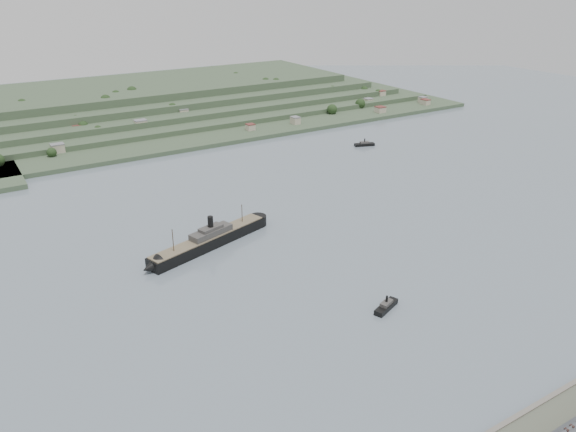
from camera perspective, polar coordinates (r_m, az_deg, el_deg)
ground at (r=329.69m, az=2.82°, el=-3.90°), size 1400.00×1400.00×0.00m
far_peninsula at (r=677.11m, az=-14.61°, el=10.83°), size 760.00×309.00×30.00m
steamship at (r=338.47m, az=-8.30°, el=-2.57°), size 92.97×37.16×22.88m
tugboat at (r=281.74m, az=9.95°, el=-8.99°), size 17.24×10.16×7.54m
ferry_east at (r=542.97m, az=7.78°, el=7.25°), size 19.90×11.29×7.20m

